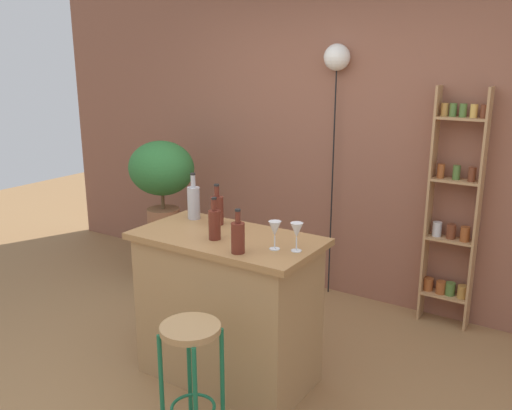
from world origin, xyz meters
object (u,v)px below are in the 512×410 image
spice_shelf (453,214)px  bottle_sauce_amber (217,209)px  pendant_globe_light (337,61)px  bottle_vinegar (238,237)px  bottle_wine_red (215,224)px  plant_stool (166,258)px  wine_glass_center (275,229)px  bar_stool (191,359)px  potted_plant (162,175)px  wine_glass_left (297,231)px  bottle_spirits_clear (194,202)px

spice_shelf → bottle_sauce_amber: (-1.17, -1.35, 0.18)m
bottle_sauce_amber → pendant_globe_light: bearing=83.0°
spice_shelf → bottle_vinegar: spice_shelf is taller
bottle_wine_red → bottle_vinegar: 0.28m
plant_stool → bottle_wine_red: 1.92m
bottle_sauce_amber → pendant_globe_light: pendant_globe_light is taller
bottle_sauce_amber → wine_glass_center: 0.59m
bar_stool → bottle_vinegar: 0.69m
bar_stool → plant_stool: 2.29m
bottle_vinegar → wine_glass_center: (0.14, 0.16, 0.02)m
bar_stool → plant_stool: bearing=135.5°
wine_glass_center → pendant_globe_light: (-0.39, 1.59, 0.90)m
bar_stool → potted_plant: (-1.62, 1.59, 0.49)m
spice_shelf → potted_plant: (-2.37, -0.55, 0.12)m
bottle_sauce_amber → spice_shelf: bearing=49.2°
wine_glass_left → wine_glass_center: same height
wine_glass_left → bottle_spirits_clear: bearing=168.0°
bottle_vinegar → wine_glass_left: bottle_vinegar is taller
potted_plant → bottle_vinegar: size_ratio=3.47×
spice_shelf → potted_plant: 2.44m
bottle_sauce_amber → wine_glass_center: bottle_sauce_amber is taller
bar_stool → wine_glass_center: 0.82m
potted_plant → bottle_sauce_amber: potted_plant is taller
plant_stool → bottle_spirits_clear: bottle_spirits_clear is taller
spice_shelf → plant_stool: spice_shelf is taller
spice_shelf → bottle_sauce_amber: size_ratio=6.81×
potted_plant → wine_glass_center: size_ratio=5.30×
bottle_vinegar → pendant_globe_light: (-0.25, 1.75, 0.92)m
bar_stool → bottle_wine_red: (-0.24, 0.54, 0.54)m
bottle_sauce_amber → bottle_spirits_clear: bearing=175.2°
bottle_spirits_clear → bottle_vinegar: size_ratio=1.24×
wine_glass_center → bottle_spirits_clear: bearing=163.5°
potted_plant → pendant_globe_light: size_ratio=0.41×
plant_stool → wine_glass_left: 2.28m
bottle_vinegar → potted_plant: bearing=144.2°
bar_stool → pendant_globe_light: (-0.24, 2.17, 1.46)m
bottle_sauce_amber → bottle_vinegar: bearing=-41.5°
wine_glass_left → spice_shelf: bearing=72.1°
spice_shelf → potted_plant: size_ratio=2.08×
bottle_vinegar → bar_stool: bearing=-90.8°
wine_glass_center → pendant_globe_light: pendant_globe_light is taller
plant_stool → wine_glass_left: size_ratio=2.63×
bottle_wine_red → wine_glass_center: bottle_wine_red is taller
bottle_vinegar → wine_glass_left: size_ratio=1.53×
plant_stool → bottle_sauce_amber: (1.21, -0.80, 0.84)m
plant_stool → pendant_globe_light: size_ratio=0.20×
bottle_sauce_amber → bottle_vinegar: 0.56m
pendant_globe_light → wine_glass_left: bearing=-72.0°
bar_stool → spice_shelf: (0.75, 2.14, 0.37)m
bottle_wine_red → wine_glass_left: (0.51, 0.08, 0.02)m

